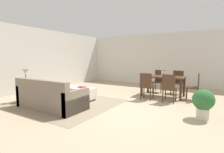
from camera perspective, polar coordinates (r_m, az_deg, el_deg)
The scene contains 17 objects.
ground_plane at distance 4.84m, azimuth 3.57°, elevation -11.09°, with size 10.80×10.80×0.00m, color tan.
wall_back at distance 9.35m, azimuth 17.99°, elevation 5.42°, with size 9.00×0.12×2.70m, color silver.
wall_left at distance 8.06m, azimuth -24.27°, elevation 5.08°, with size 0.12×11.00×2.70m, color silver.
area_rug at distance 5.69m, azimuth -14.73°, elevation -8.58°, with size 3.00×2.80×0.01m, color gray.
couch at distance 5.23m, azimuth -19.79°, elevation -6.88°, with size 2.04×0.90×0.86m.
ottoman_table at distance 6.03m, azimuth -10.85°, elevation -5.33°, with size 1.11×0.53×0.42m.
side_table at distance 6.32m, azimuth -26.61°, elevation -3.41°, with size 0.40×0.40×0.57m.
table_lamp at distance 6.26m, azimuth -26.85°, elevation 1.39°, with size 0.26×0.26×0.53m.
dining_table at distance 6.64m, azimuth 16.57°, elevation -0.77°, with size 1.50×0.85×0.76m.
dining_chair_near_left at distance 6.00m, azimuth 11.37°, elevation -2.70°, with size 0.41×0.41×0.92m.
dining_chair_near_right at distance 5.79m, azimuth 18.42°, elevation -3.23°, with size 0.40×0.40×0.92m.
dining_chair_far_left at distance 7.49m, azimuth 15.32°, elevation -1.02°, with size 0.41×0.41×0.92m.
dining_chair_far_right at distance 7.36m, azimuth 20.90°, elevation -1.34°, with size 0.43×0.43×0.92m.
dining_chair_head_east at distance 6.47m, azimuth 25.89°, elevation -2.56°, with size 0.43×0.43×0.92m.
vase_centerpiece at distance 6.64m, azimuth 16.55°, elevation 0.97°, with size 0.12×0.12×0.20m, color silver.
book_on_ottoman at distance 5.99m, azimuth -9.95°, elevation -3.47°, with size 0.26×0.20×0.03m, color maroon.
potted_plant at distance 4.58m, azimuth 28.05°, elevation -7.43°, with size 0.49×0.49×0.71m.
Camera 1 is at (2.12, -4.10, 1.45)m, focal length 27.53 mm.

